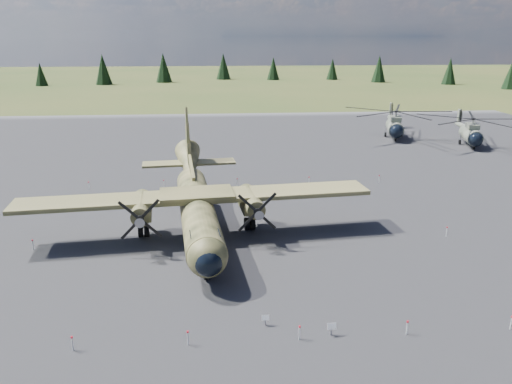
{
  "coord_description": "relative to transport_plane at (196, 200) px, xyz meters",
  "views": [
    {
      "loc": [
        -2.28,
        -36.71,
        15.77
      ],
      "look_at": [
        0.92,
        2.0,
        3.62
      ],
      "focal_mm": 35.0,
      "sensor_mm": 36.0,
      "label": 1
    }
  ],
  "objects": [
    {
      "name": "helicopter_near",
      "position": [
        30.56,
        37.9,
        0.49
      ],
      "size": [
        21.66,
        22.4,
        4.5
      ],
      "rotation": [
        0.0,
        0.0,
        -0.26
      ],
      "color": "gray",
      "rests_on": "ground"
    },
    {
      "name": "info_placard_right",
      "position": [
        7.83,
        -16.24,
        -2.2
      ],
      "size": [
        0.49,
        0.23,
        0.76
      ],
      "rotation": [
        0.0,
        0.0,
        0.05
      ],
      "color": "gray",
      "rests_on": "ground"
    },
    {
      "name": "apron",
      "position": [
        4.0,
        7.02,
        -2.71
      ],
      "size": [
        120.0,
        120.0,
        0.04
      ],
      "primitive_type": "cube",
      "color": "#56555A",
      "rests_on": "ground"
    },
    {
      "name": "barrier_fence",
      "position": [
        3.54,
        -3.05,
        -2.2
      ],
      "size": [
        33.12,
        29.62,
        0.85
      ],
      "color": "silver",
      "rests_on": "ground"
    },
    {
      "name": "ground",
      "position": [
        4.0,
        -2.98,
        -2.71
      ],
      "size": [
        500.0,
        500.0,
        0.0
      ],
      "primitive_type": "plane",
      "color": "brown",
      "rests_on": "ground"
    },
    {
      "name": "helicopter_mid",
      "position": [
        39.81,
        31.09,
        0.32
      ],
      "size": [
        20.57,
        21.23,
        4.26
      ],
      "rotation": [
        0.0,
        0.0,
        -0.27
      ],
      "color": "gray",
      "rests_on": "ground"
    },
    {
      "name": "treeline",
      "position": [
        0.55,
        -4.1,
        2.0
      ],
      "size": [
        320.4,
        319.62,
        10.99
      ],
      "color": "black",
      "rests_on": "ground"
    },
    {
      "name": "transport_plane",
      "position": [
        0.0,
        0.0,
        0.0
      ],
      "size": [
        28.62,
        25.9,
        9.42
      ],
      "rotation": [
        0.0,
        0.0,
        0.1
      ],
      "color": "#36381E",
      "rests_on": "ground"
    },
    {
      "name": "info_placard_left",
      "position": [
        4.3,
        -14.95,
        -2.27
      ],
      "size": [
        0.42,
        0.19,
        0.66
      ],
      "rotation": [
        0.0,
        0.0,
        0.03
      ],
      "color": "gray",
      "rests_on": "ground"
    }
  ]
}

